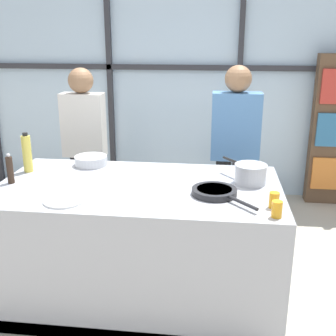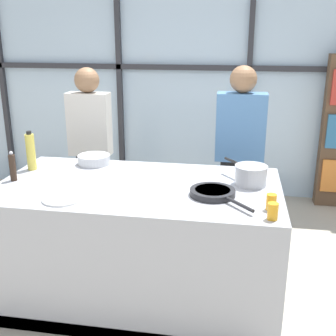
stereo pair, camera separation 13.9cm
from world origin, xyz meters
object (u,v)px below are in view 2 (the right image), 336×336
object	(u,v)px
spectator_far_left	(90,142)
white_plate	(63,199)
pepper_grinder	(13,167)
juice_glass_far	(271,202)
mixing_bowl	(94,159)
oil_bottle	(31,152)
frying_pan	(213,192)
saucepan	(251,175)
juice_glass_near	(273,211)
spectator_center_left	(240,147)

from	to	relation	value
spectator_far_left	white_plate	distance (m)	1.37
pepper_grinder	juice_glass_far	bearing A→B (deg)	-7.22
spectator_far_left	white_plate	size ratio (longest dim) A/B	6.24
spectator_far_left	mixing_bowl	distance (m)	0.61
oil_bottle	spectator_far_left	bearing A→B (deg)	75.81
frying_pan	oil_bottle	world-z (taller)	oil_bottle
white_plate	juice_glass_far	world-z (taller)	juice_glass_far
saucepan	oil_bottle	distance (m)	1.68
saucepan	oil_bottle	xyz separation A→B (m)	(-1.68, 0.07, 0.07)
saucepan	juice_glass_far	xyz separation A→B (m)	(0.12, -0.43, -0.02)
saucepan	frying_pan	bearing A→B (deg)	-133.48
white_plate	mixing_bowl	size ratio (longest dim) A/B	1.00
juice_glass_far	juice_glass_near	bearing A→B (deg)	-90.00
white_plate	mixing_bowl	distance (m)	0.77
mixing_bowl	juice_glass_far	size ratio (longest dim) A/B	2.62
saucepan	white_plate	xyz separation A→B (m)	(-1.19, -0.49, -0.07)
spectator_center_left	frying_pan	world-z (taller)	spectator_center_left
spectator_far_left	mixing_bowl	xyz separation A→B (m)	(0.23, -0.57, 0.00)
pepper_grinder	juice_glass_far	xyz separation A→B (m)	(1.81, -0.23, -0.05)
spectator_center_left	oil_bottle	xyz separation A→B (m)	(-1.60, -0.78, 0.10)
frying_pan	juice_glass_far	xyz separation A→B (m)	(0.36, -0.17, 0.03)
saucepan	mixing_bowl	size ratio (longest dim) A/B	1.40
spectator_far_left	spectator_center_left	xyz separation A→B (m)	(1.40, 0.00, 0.01)
spectator_far_left	oil_bottle	xyz separation A→B (m)	(-0.20, -0.78, 0.11)
mixing_bowl	juice_glass_far	world-z (taller)	juice_glass_far
spectator_far_left	spectator_center_left	size ratio (longest dim) A/B	0.98
white_plate	oil_bottle	bearing A→B (deg)	131.32
saucepan	juice_glass_far	world-z (taller)	saucepan
spectator_center_left	saucepan	size ratio (longest dim) A/B	4.57
oil_bottle	juice_glass_far	size ratio (longest dim) A/B	3.08
spectator_center_left	mixing_bowl	bearing A→B (deg)	25.87
spectator_center_left	white_plate	xyz separation A→B (m)	(-1.11, -1.34, -0.04)
frying_pan	pepper_grinder	distance (m)	1.45
mixing_bowl	spectator_far_left	bearing A→B (deg)	112.37
saucepan	pepper_grinder	world-z (taller)	pepper_grinder
frying_pan	oil_bottle	bearing A→B (deg)	167.34
frying_pan	saucepan	xyz separation A→B (m)	(0.24, 0.26, 0.05)
frying_pan	white_plate	bearing A→B (deg)	-166.35
white_plate	juice_glass_near	distance (m)	1.31
pepper_grinder	juice_glass_near	world-z (taller)	pepper_grinder
spectator_far_left	spectator_center_left	bearing A→B (deg)	-180.00
spectator_center_left	white_plate	bearing A→B (deg)	50.23
spectator_center_left	juice_glass_near	xyz separation A→B (m)	(0.20, -1.42, 0.01)
spectator_center_left	juice_glass_near	world-z (taller)	spectator_center_left
frying_pan	mixing_bowl	bearing A→B (deg)	151.79
saucepan	juice_glass_near	xyz separation A→B (m)	(0.12, -0.57, -0.02)
spectator_center_left	oil_bottle	distance (m)	1.78
juice_glass_far	saucepan	bearing A→B (deg)	105.25
spectator_far_left	juice_glass_near	bearing A→B (deg)	138.46
spectator_far_left	saucepan	distance (m)	1.71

